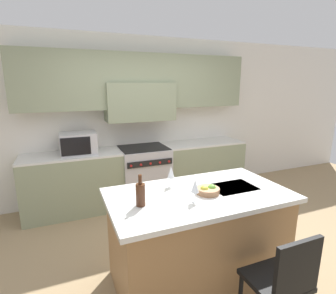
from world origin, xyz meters
The scene contains 11 objects.
ground_plane centered at (0.00, 0.00, 0.00)m, with size 10.00×10.00×0.00m, color #997F5B.
back_cabinetry centered at (0.00, 1.97, 1.60)m, with size 10.00×0.46×2.70m.
back_counter centered at (0.00, 1.72, 0.46)m, with size 3.66×0.62×0.92m.
range_stove centered at (0.00, 1.70, 0.46)m, with size 0.78×0.70×0.93m.
microwave centered at (-1.00, 1.72, 1.08)m, with size 0.51×0.41×0.32m.
kitchen_island centered at (-0.07, -0.29, 0.47)m, with size 1.70×0.94×0.94m.
island_chair centered at (0.22, -1.08, 0.51)m, with size 0.42×0.40×0.90m.
wine_bottle centered at (-0.65, -0.33, 1.04)m, with size 0.08×0.08×0.27m.
wine_glass_near centered at (-0.20, -0.44, 1.08)m, with size 0.07×0.07×0.21m.
wine_glass_far centered at (-0.25, -0.03, 1.08)m, with size 0.07×0.07×0.21m.
fruit_bowl centered at (0.00, -0.33, 0.97)m, with size 0.22×0.22×0.08m.
Camera 1 is at (-1.21, -2.29, 1.93)m, focal length 28.00 mm.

